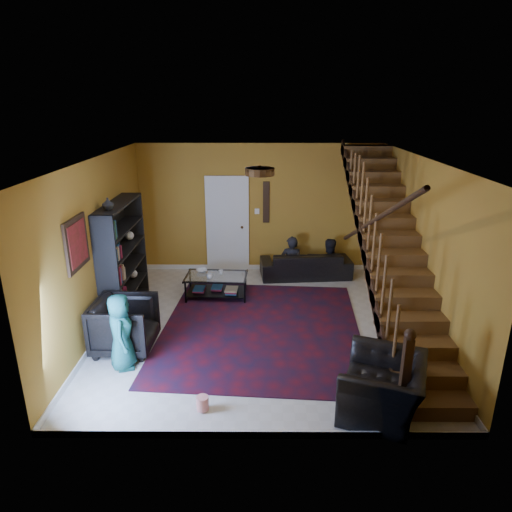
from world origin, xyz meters
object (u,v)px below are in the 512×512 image
at_px(sofa, 306,264).
at_px(bookshelf, 124,260).
at_px(armchair_left, 125,325).
at_px(coffee_table, 217,285).
at_px(armchair_right, 383,387).

bearing_deg(sofa, bookshelf, 21.71).
relative_size(bookshelf, sofa, 1.04).
height_order(bookshelf, armchair_left, bookshelf).
bearing_deg(bookshelf, coffee_table, 20.76).
bearing_deg(sofa, armchair_left, 40.44).
xyz_separation_m(bookshelf, armchair_left, (0.35, -1.38, -0.55)).
xyz_separation_m(armchair_left, coffee_table, (1.22, 1.98, -0.15)).
relative_size(sofa, coffee_table, 1.59).
bearing_deg(armchair_left, coffee_table, -29.60).
xyz_separation_m(sofa, armchair_right, (0.49, -4.55, 0.07)).
relative_size(sofa, armchair_right, 1.78).
relative_size(bookshelf, armchair_right, 1.85).
xyz_separation_m(sofa, armchair_left, (-3.06, -3.08, 0.13)).
height_order(bookshelf, sofa, bookshelf).
distance_m(bookshelf, armchair_right, 4.87).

